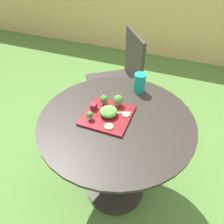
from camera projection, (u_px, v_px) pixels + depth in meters
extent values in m
plane|color=#4C7533|center=(115.00, 187.00, 1.70)|extent=(12.00, 12.00, 0.00)
cube|color=tan|center=(177.00, 12.00, 3.00)|extent=(8.00, 0.08, 1.32)
cylinder|color=#28231E|center=(116.00, 120.00, 1.22)|extent=(0.89, 0.89, 0.02)
cylinder|color=#28231E|center=(116.00, 158.00, 1.45)|extent=(0.06, 0.06, 0.68)
cylinder|color=#28231E|center=(115.00, 186.00, 1.69)|extent=(0.44, 0.44, 0.04)
cube|color=#332D28|center=(112.00, 84.00, 2.04)|extent=(0.61, 0.61, 0.03)
cube|color=#332D28|center=(134.00, 59.00, 1.92)|extent=(0.27, 0.36, 0.45)
cylinder|color=#332D28|center=(92.00, 95.00, 2.28)|extent=(0.02, 0.02, 0.43)
cylinder|color=#332D28|center=(99.00, 117.00, 2.01)|extent=(0.02, 0.02, 0.43)
cylinder|color=#332D28|center=(124.00, 90.00, 2.35)|extent=(0.02, 0.02, 0.43)
cylinder|color=#332D28|center=(135.00, 110.00, 2.08)|extent=(0.02, 0.02, 0.43)
cube|color=maroon|center=(108.00, 115.00, 1.23)|extent=(0.26, 0.26, 0.01)
cylinder|color=#149989|center=(140.00, 83.00, 1.38)|extent=(0.08, 0.08, 0.13)
cylinder|color=#118275|center=(139.00, 85.00, 1.39)|extent=(0.07, 0.07, 0.09)
cube|color=silver|center=(122.00, 113.00, 1.23)|extent=(0.11, 0.05, 0.00)
cube|color=silver|center=(108.00, 113.00, 1.23)|extent=(0.05, 0.04, 0.00)
ellipsoid|color=#519338|center=(109.00, 112.00, 1.21)|extent=(0.10, 0.10, 0.05)
cylinder|color=#99B770|center=(90.00, 118.00, 1.19)|extent=(0.01, 0.01, 0.02)
sphere|color=#38752D|center=(90.00, 114.00, 1.17)|extent=(0.04, 0.04, 0.04)
cylinder|color=#99B770|center=(104.00, 103.00, 1.30)|extent=(0.02, 0.02, 0.02)
sphere|color=#38752D|center=(104.00, 99.00, 1.28)|extent=(0.05, 0.05, 0.05)
cylinder|color=#99B770|center=(118.00, 104.00, 1.28)|extent=(0.02, 0.02, 0.02)
sphere|color=#427F33|center=(118.00, 100.00, 1.26)|extent=(0.06, 0.06, 0.06)
cylinder|color=#8EB766|center=(126.00, 114.00, 1.22)|extent=(0.04, 0.04, 0.01)
cylinder|color=#8EB766|center=(109.00, 127.00, 1.14)|extent=(0.05, 0.05, 0.01)
cube|color=maroon|center=(94.00, 107.00, 1.25)|extent=(0.03, 0.04, 0.04)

